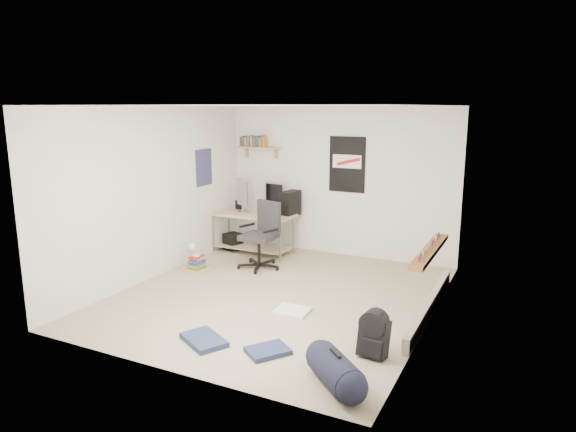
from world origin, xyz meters
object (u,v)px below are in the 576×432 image
at_px(desk, 253,232).
at_px(office_chair, 259,238).
at_px(book_stack, 196,260).
at_px(backpack, 374,338).
at_px(duffel_bag, 335,372).

height_order(desk, office_chair, office_chair).
bearing_deg(office_chair, book_stack, -133.47).
relative_size(backpack, duffel_bag, 0.63).
bearing_deg(book_stack, duffel_bag, -35.46).
distance_m(desk, backpack, 4.08).
bearing_deg(office_chair, duffel_bag, -32.50).
distance_m(desk, office_chair, 0.90).
bearing_deg(backpack, office_chair, 146.35).
bearing_deg(desk, backpack, -32.93).
relative_size(desk, duffel_bag, 2.36).
bearing_deg(book_stack, office_chair, 29.36).
relative_size(office_chair, backpack, 2.74).
height_order(office_chair, backpack, office_chair).
xyz_separation_m(desk, office_chair, (0.52, -0.72, 0.13)).
distance_m(backpack, book_stack, 3.68).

